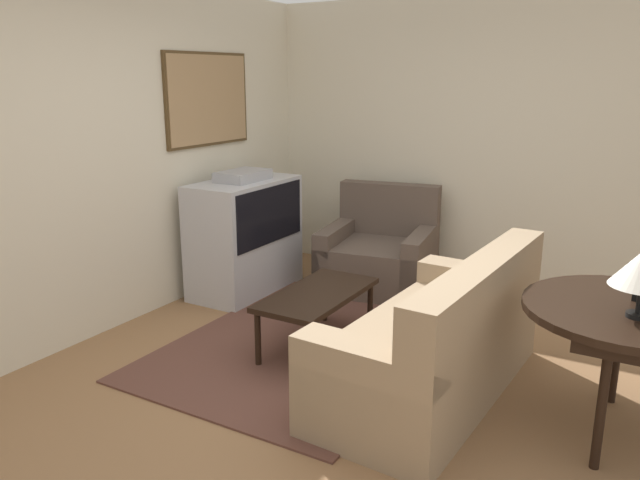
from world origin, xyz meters
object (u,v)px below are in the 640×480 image
(couch, at_px, (437,345))
(console_table, at_px, (630,319))
(armchair, at_px, (379,256))
(tv, at_px, (245,235))
(coffee_table, at_px, (317,298))

(couch, xyz_separation_m, console_table, (0.05, -1.06, 0.38))
(armchair, bearing_deg, tv, -153.64)
(tv, distance_m, armchair, 1.29)
(tv, bearing_deg, coffee_table, -122.21)
(couch, relative_size, console_table, 1.72)
(coffee_table, distance_m, console_table, 2.08)
(tv, xyz_separation_m, coffee_table, (-0.78, -1.23, -0.14))
(tv, height_order, armchair, tv)
(tv, bearing_deg, couch, -113.68)
(armchair, distance_m, coffee_table, 1.52)
(coffee_table, bearing_deg, armchair, 7.46)
(coffee_table, relative_size, console_table, 0.92)
(tv, height_order, coffee_table, tv)
(armchair, height_order, coffee_table, armchair)
(armchair, distance_m, console_table, 2.83)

